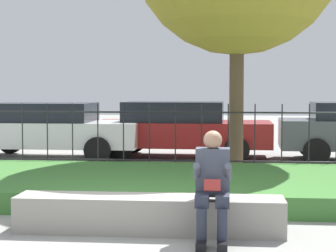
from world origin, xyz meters
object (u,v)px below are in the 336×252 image
Objects in this scene: stone_bench at (149,216)px; car_parked_center at (180,128)px; car_parked_left at (49,129)px; person_seated_reader at (212,182)px.

car_parked_center is at bearing 91.42° from stone_bench.
car_parked_center is at bearing 8.71° from car_parked_left.
car_parked_center reaches higher than car_parked_left.
car_parked_left reaches higher than person_seated_reader.
stone_bench is 7.36m from car_parked_center.
person_seated_reader is at bearing -81.57° from car_parked_center.
person_seated_reader is at bearing -59.96° from car_parked_left.
person_seated_reader is 0.28× the size of car_parked_left.
car_parked_left is at bearing 119.86° from person_seated_reader.
car_parked_center is (-0.93, 7.63, 0.07)m from person_seated_reader.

